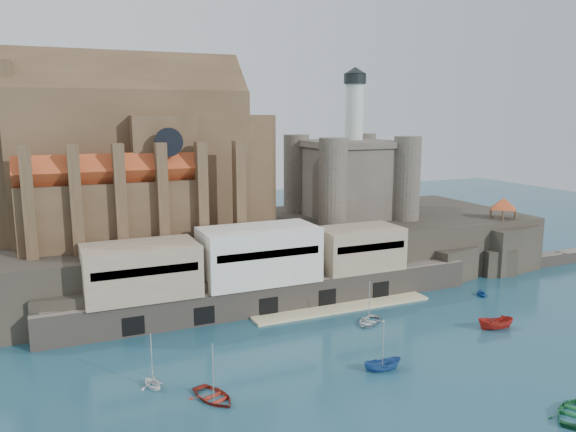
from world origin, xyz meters
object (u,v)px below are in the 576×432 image
Objects in this scene: castle_keep at (350,174)px; boat_0 at (214,399)px; church at (142,162)px; pavilion at (504,205)px; boat_2 at (382,370)px.

boat_0 is (-40.84, -42.52, -18.31)m from castle_keep.
church is 48.63m from boat_0.
boat_2 is at bearing -148.02° from pavilion.
castle_keep is 6.28× the size of boat_2.
pavilion is at bearing -48.33° from boat_2.
pavilion is at bearing -30.18° from castle_keep.
boat_0 is at bearing 95.61° from boat_2.
castle_keep reaches higher than boat_2.
church is at bearing 178.89° from castle_keep.
pavilion is 56.05m from boat_2.
boat_0 is (-0.64, -43.29, -22.13)m from church.
boat_2 is (20.47, -1.46, 0.00)m from boat_0.
castle_keep is at bearing -15.16° from boat_2.
castle_keep is at bearing 149.82° from pavilion.
church is 7.34× the size of pavilion.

